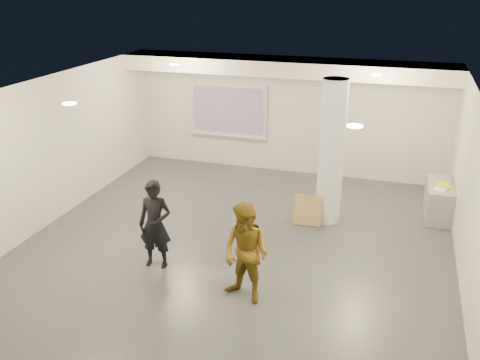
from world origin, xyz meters
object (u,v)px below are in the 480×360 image
(woman, at_px, (155,225))
(man, at_px, (246,253))
(column, at_px, (332,153))
(projection_screen, at_px, (228,110))
(credenza, at_px, (439,200))

(woman, xyz_separation_m, man, (1.81, -0.54, 0.02))
(column, xyz_separation_m, projection_screen, (-3.10, 2.65, 0.03))
(projection_screen, distance_m, credenza, 5.72)
(projection_screen, bearing_deg, woman, -84.89)
(column, xyz_separation_m, man, (-0.80, -3.33, -0.68))
(projection_screen, xyz_separation_m, man, (2.30, -5.98, -0.70))
(column, bearing_deg, woman, -133.14)
(woman, relative_size, man, 0.98)
(projection_screen, bearing_deg, column, -40.56)
(credenza, height_order, man, man)
(woman, distance_m, man, 1.89)
(projection_screen, height_order, man, projection_screen)
(column, relative_size, man, 1.82)
(projection_screen, distance_m, woman, 5.51)
(projection_screen, xyz_separation_m, credenza, (5.32, -1.75, -1.16))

